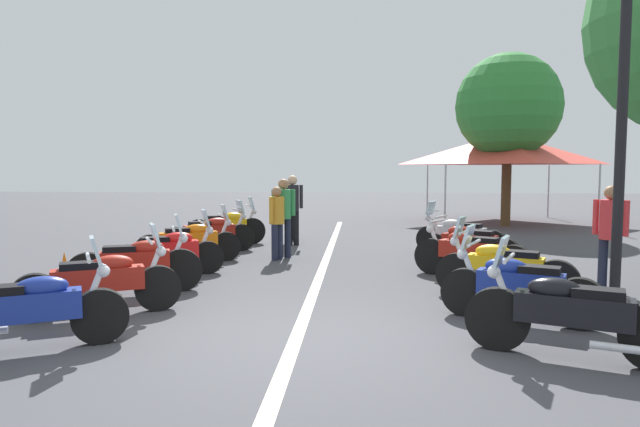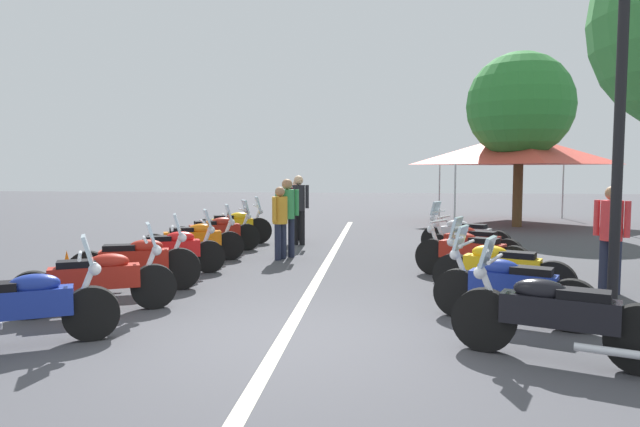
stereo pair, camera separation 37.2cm
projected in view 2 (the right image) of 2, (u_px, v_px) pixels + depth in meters
The scene contains 24 objects.
ground_plane at pixel (282, 342), 6.30m from camera, with size 80.00×80.00×0.00m, color #424247.
lane_centre_stripe at pixel (323, 270), 10.76m from camera, with size 19.67×0.16×0.01m, color beige.
motorcycle_left_row_0 at pixel (20, 306), 6.07m from camera, with size 1.15×1.91×1.20m.
motorcycle_left_row_1 at pixel (98, 279), 7.53m from camera, with size 1.12×1.96×1.20m.
motorcycle_left_row_2 at pixel (137, 262), 8.85m from camera, with size 0.92×1.96×1.23m.
motorcycle_left_row_3 at pixel (172, 250), 10.28m from camera, with size 1.01×1.88×1.19m.
motorcycle_left_row_4 at pixel (194, 240), 11.74m from camera, with size 1.04×2.03×1.20m.
motorcycle_left_row_5 at pixel (216, 232), 13.10m from camera, with size 1.18×1.95×1.21m.
motorcycle_left_row_6 at pixel (234, 226), 14.43m from camera, with size 0.94×1.94×1.23m.
motorcycle_right_row_0 at pixel (555, 315), 5.62m from camera, with size 1.02×2.02×1.23m.
motorcycle_right_row_1 at pixel (510, 287), 7.02m from camera, with size 1.01×1.89×1.21m.
motorcycle_right_row_2 at pixel (500, 269), 8.23m from camera, with size 1.02×1.94×1.21m.
motorcycle_right_row_3 at pixel (471, 253), 9.85m from camera, with size 1.25×1.90×1.01m.
motorcycle_right_row_4 at pixel (471, 244), 11.11m from camera, with size 1.12×1.83×0.98m.
motorcycle_right_row_5 at pixel (464, 235), 12.52m from camera, with size 1.17×1.88×1.20m.
street_lamp_twin_globe at pixel (622, 70), 7.46m from camera, with size 0.32×1.22×4.73m.
traffic_cone_0 at pixel (67, 270), 9.16m from camera, with size 0.36×0.36×0.61m.
bystander_0 at pixel (297, 205), 15.16m from camera, with size 0.50×0.32×1.65m.
bystander_1 at pixel (280, 217), 11.98m from camera, with size 0.50×0.32×1.56m.
bystander_2 at pixel (287, 211), 12.27m from camera, with size 0.32×0.50×1.72m.
bystander_3 at pixel (611, 231), 8.70m from camera, with size 0.36×0.44×1.68m.
bystander_4 at pixel (299, 204), 14.29m from camera, with size 0.32×0.53×1.77m.
roadside_tree_0 at pixel (520, 106), 18.62m from camera, with size 3.50×3.50×5.80m.
event_tent at pixel (516, 149), 19.87m from camera, with size 5.31×5.31×3.20m.
Camera 2 is at (-6.08, -1.09, 1.93)m, focal length 31.59 mm.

